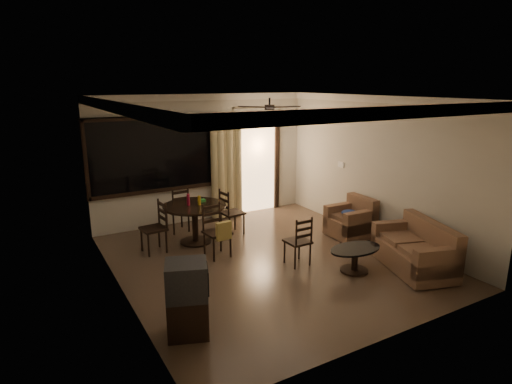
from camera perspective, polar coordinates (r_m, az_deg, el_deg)
ground at (r=7.64m, az=1.65°, el=-9.05°), size 5.50×5.50×0.00m
room_shell at (r=8.91m, az=-0.97°, el=6.64°), size 5.50×6.70×5.50m
dining_table at (r=8.32m, az=-8.16°, el=-2.78°), size 1.21×1.21×0.98m
dining_chair_west at (r=8.10m, az=-13.38°, el=-5.89°), size 0.46×0.46×0.95m
dining_chair_east at (r=8.81m, az=-3.24°, el=-3.84°), size 0.46×0.46×0.95m
dining_chair_south at (r=7.70m, az=-5.15°, el=-6.44°), size 0.46×0.51×0.95m
dining_chair_north at (r=9.09m, az=-10.37°, el=-3.46°), size 0.46×0.46×0.95m
tv_cabinet at (r=5.44m, az=-9.13°, el=-13.86°), size 0.62×0.60×0.96m
sofa at (r=7.66m, az=20.63°, el=-7.36°), size 1.22×1.67×0.80m
armchair at (r=8.87m, az=12.69°, el=-3.77°), size 0.80×0.80×0.78m
coffee_table at (r=7.29m, az=13.05°, el=-8.28°), size 0.94×0.57×0.41m
side_chair at (r=7.40m, az=5.58°, el=-7.71°), size 0.39×0.39×0.87m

